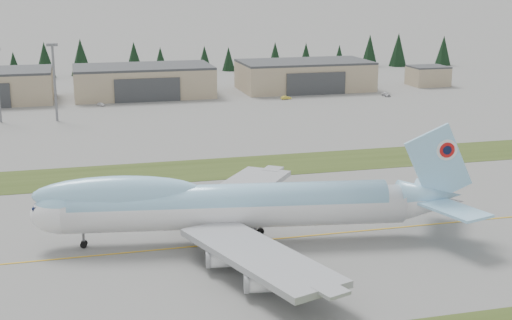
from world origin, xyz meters
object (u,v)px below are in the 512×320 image
object	(u,v)px
boeing_747_freighter	(232,205)
service_vehicle_a	(101,106)
hangar_right	(305,75)
hangar_center	(143,81)
service_vehicle_b	(286,99)
service_vehicle_c	(386,96)

from	to	relation	value
boeing_747_freighter	service_vehicle_a	xyz separation A→B (m)	(-14.07, 132.54, -6.09)
hangar_right	hangar_center	bearing A→B (deg)	180.00
boeing_747_freighter	hangar_center	size ratio (longest dim) A/B	1.47
boeing_747_freighter	hangar_right	size ratio (longest dim) A/B	1.47
boeing_747_freighter	hangar_center	bearing A→B (deg)	98.19
hangar_center	hangar_right	distance (m)	60.00
boeing_747_freighter	service_vehicle_b	xyz separation A→B (m)	(48.45, 129.57, -6.09)
boeing_747_freighter	service_vehicle_a	world-z (taller)	boeing_747_freighter
boeing_747_freighter	hangar_right	world-z (taller)	boeing_747_freighter
boeing_747_freighter	service_vehicle_c	distance (m)	153.06
hangar_center	service_vehicle_b	distance (m)	51.07
service_vehicle_a	service_vehicle_b	xyz separation A→B (m)	(62.52, -2.98, 0.00)
service_vehicle_b	hangar_right	bearing A→B (deg)	-40.20
hangar_right	service_vehicle_b	distance (m)	24.40
hangar_center	hangar_right	bearing A→B (deg)	0.00
hangar_center	service_vehicle_c	world-z (taller)	hangar_center
boeing_747_freighter	service_vehicle_c	size ratio (longest dim) A/B	15.52
service_vehicle_a	service_vehicle_c	bearing A→B (deg)	-35.79
service_vehicle_a	service_vehicle_b	size ratio (longest dim) A/B	0.88
service_vehicle_b	service_vehicle_c	distance (m)	36.47
boeing_747_freighter	service_vehicle_c	bearing A→B (deg)	65.14
hangar_right	service_vehicle_a	world-z (taller)	hangar_right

